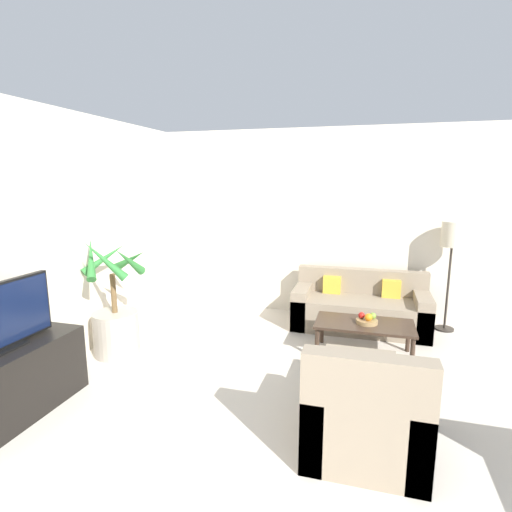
{
  "coord_description": "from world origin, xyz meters",
  "views": [
    {
      "loc": [
        0.01,
        -0.12,
        1.97
      ],
      "look_at": [
        -1.38,
        4.78,
        1.0
      ],
      "focal_mm": 28.0,
      "sensor_mm": 36.0,
      "label": 1
    }
  ],
  "objects_px": {
    "apple_green": "(373,316)",
    "orange_fruit": "(368,317)",
    "tv_console": "(9,384)",
    "coffee_table": "(364,327)",
    "sofa_loveseat": "(360,308)",
    "apple_red": "(362,315)",
    "armchair": "(365,415)",
    "potted_palm": "(116,320)",
    "ottoman": "(359,375)",
    "fruit_bowl": "(367,322)",
    "television": "(1,317)",
    "floor_lamp": "(452,241)"
  },
  "relations": [
    {
      "from": "apple_red",
      "to": "orange_fruit",
      "type": "distance_m",
      "value": 0.1
    },
    {
      "from": "coffee_table",
      "to": "potted_palm",
      "type": "bearing_deg",
      "value": -165.18
    },
    {
      "from": "apple_green",
      "to": "orange_fruit",
      "type": "bearing_deg",
      "value": -120.71
    },
    {
      "from": "tv_console",
      "to": "ottoman",
      "type": "bearing_deg",
      "value": 22.95
    },
    {
      "from": "tv_console",
      "to": "coffee_table",
      "type": "distance_m",
      "value": 3.5
    },
    {
      "from": "fruit_bowl",
      "to": "floor_lamp",
      "type": "bearing_deg",
      "value": 47.9
    },
    {
      "from": "tv_console",
      "to": "orange_fruit",
      "type": "height_order",
      "value": "tv_console"
    },
    {
      "from": "fruit_bowl",
      "to": "orange_fruit",
      "type": "xyz_separation_m",
      "value": [
        0.01,
        -0.03,
        0.06
      ]
    },
    {
      "from": "fruit_bowl",
      "to": "apple_red",
      "type": "height_order",
      "value": "apple_red"
    },
    {
      "from": "floor_lamp",
      "to": "coffee_table",
      "type": "xyz_separation_m",
      "value": [
        -1.04,
        -1.11,
        -0.86
      ]
    },
    {
      "from": "floor_lamp",
      "to": "ottoman",
      "type": "bearing_deg",
      "value": -118.15
    },
    {
      "from": "tv_console",
      "to": "armchair",
      "type": "distance_m",
      "value": 2.88
    },
    {
      "from": "television",
      "to": "coffee_table",
      "type": "distance_m",
      "value": 3.54
    },
    {
      "from": "sofa_loveseat",
      "to": "fruit_bowl",
      "type": "bearing_deg",
      "value": -84.16
    },
    {
      "from": "apple_red",
      "to": "apple_green",
      "type": "bearing_deg",
      "value": 7.99
    },
    {
      "from": "armchair",
      "to": "ottoman",
      "type": "bearing_deg",
      "value": 94.37
    },
    {
      "from": "television",
      "to": "ottoman",
      "type": "bearing_deg",
      "value": 22.98
    },
    {
      "from": "coffee_table",
      "to": "ottoman",
      "type": "xyz_separation_m",
      "value": [
        -0.03,
        -0.88,
        -0.16
      ]
    },
    {
      "from": "coffee_table",
      "to": "ottoman",
      "type": "height_order",
      "value": "coffee_table"
    },
    {
      "from": "fruit_bowl",
      "to": "coffee_table",
      "type": "bearing_deg",
      "value": 162.37
    },
    {
      "from": "floor_lamp",
      "to": "television",
      "type": "bearing_deg",
      "value": -140.52
    },
    {
      "from": "apple_green",
      "to": "orange_fruit",
      "type": "xyz_separation_m",
      "value": [
        -0.05,
        -0.08,
        0.01
      ]
    },
    {
      "from": "potted_palm",
      "to": "armchair",
      "type": "xyz_separation_m",
      "value": [
        2.76,
        -0.97,
        -0.12
      ]
    },
    {
      "from": "floor_lamp",
      "to": "fruit_bowl",
      "type": "distance_m",
      "value": 1.7
    },
    {
      "from": "coffee_table",
      "to": "sofa_loveseat",
      "type": "bearing_deg",
      "value": 94.27
    },
    {
      "from": "television",
      "to": "fruit_bowl",
      "type": "distance_m",
      "value": 3.55
    },
    {
      "from": "fruit_bowl",
      "to": "apple_red",
      "type": "relative_size",
      "value": 3.26
    },
    {
      "from": "sofa_loveseat",
      "to": "television",
      "type": "bearing_deg",
      "value": -133.01
    },
    {
      "from": "orange_fruit",
      "to": "tv_console",
      "type": "bearing_deg",
      "value": -144.74
    },
    {
      "from": "television",
      "to": "apple_red",
      "type": "distance_m",
      "value": 3.51
    },
    {
      "from": "sofa_loveseat",
      "to": "coffee_table",
      "type": "distance_m",
      "value": 0.89
    },
    {
      "from": "potted_palm",
      "to": "ottoman",
      "type": "bearing_deg",
      "value": -3.43
    },
    {
      "from": "coffee_table",
      "to": "tv_console",
      "type": "bearing_deg",
      "value": -143.8
    },
    {
      "from": "sofa_loveseat",
      "to": "orange_fruit",
      "type": "relative_size",
      "value": 20.92
    },
    {
      "from": "apple_red",
      "to": "armchair",
      "type": "relative_size",
      "value": 0.08
    },
    {
      "from": "television",
      "to": "fruit_bowl",
      "type": "height_order",
      "value": "television"
    },
    {
      "from": "apple_red",
      "to": "armchair",
      "type": "bearing_deg",
      "value": -87.79
    },
    {
      "from": "television",
      "to": "coffee_table",
      "type": "height_order",
      "value": "television"
    },
    {
      "from": "fruit_bowl",
      "to": "ottoman",
      "type": "distance_m",
      "value": 0.91
    },
    {
      "from": "television",
      "to": "sofa_loveseat",
      "type": "height_order",
      "value": "television"
    },
    {
      "from": "apple_green",
      "to": "ottoman",
      "type": "height_order",
      "value": "apple_green"
    },
    {
      "from": "tv_console",
      "to": "potted_palm",
      "type": "xyz_separation_m",
      "value": [
        0.09,
        1.35,
        0.1
      ]
    },
    {
      "from": "floor_lamp",
      "to": "apple_green",
      "type": "bearing_deg",
      "value": -131.49
    },
    {
      "from": "potted_palm",
      "to": "sofa_loveseat",
      "type": "xyz_separation_m",
      "value": [
        2.67,
        1.61,
        -0.14
      ]
    },
    {
      "from": "ottoman",
      "to": "fruit_bowl",
      "type": "bearing_deg",
      "value": 86.3
    },
    {
      "from": "television",
      "to": "ottoman",
      "type": "height_order",
      "value": "television"
    },
    {
      "from": "potted_palm",
      "to": "orange_fruit",
      "type": "relative_size",
      "value": 16.3
    },
    {
      "from": "tv_console",
      "to": "floor_lamp",
      "type": "distance_m",
      "value": 5.08
    },
    {
      "from": "tv_console",
      "to": "fruit_bowl",
      "type": "bearing_deg",
      "value": 35.85
    },
    {
      "from": "coffee_table",
      "to": "fruit_bowl",
      "type": "xyz_separation_m",
      "value": [
        0.03,
        -0.01,
        0.07
      ]
    }
  ]
}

